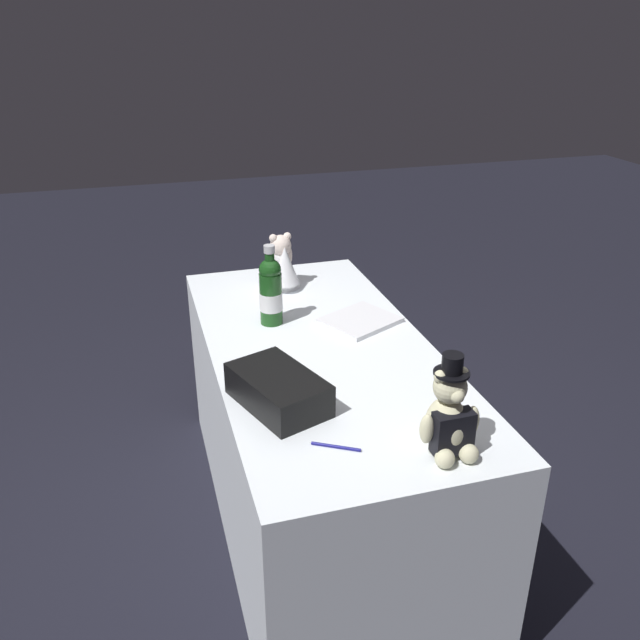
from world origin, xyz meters
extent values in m
plane|color=black|center=(0.00, 0.00, 0.00)|extent=(12.00, 12.00, 0.00)
cube|color=white|center=(0.00, 0.00, 0.39)|extent=(1.64, 0.76, 0.77)
ellipsoid|color=beige|center=(-0.68, -0.15, 0.85)|extent=(0.13, 0.11, 0.16)
cube|color=black|center=(-0.71, -0.15, 0.85)|extent=(0.05, 0.11, 0.12)
sphere|color=beige|center=(-0.68, -0.15, 0.97)|extent=(0.09, 0.09, 0.09)
sphere|color=beige|center=(-0.71, -0.15, 0.96)|extent=(0.04, 0.04, 0.04)
sphere|color=beige|center=(-0.68, -0.12, 1.00)|extent=(0.03, 0.03, 0.03)
sphere|color=beige|center=(-0.68, -0.18, 1.00)|extent=(0.03, 0.03, 0.03)
ellipsoid|color=beige|center=(-0.69, -0.08, 0.86)|extent=(0.04, 0.04, 0.09)
ellipsoid|color=beige|center=(-0.69, -0.21, 0.86)|extent=(0.04, 0.04, 0.09)
sphere|color=beige|center=(-0.74, -0.11, 0.80)|extent=(0.05, 0.05, 0.05)
sphere|color=beige|center=(-0.74, -0.18, 0.80)|extent=(0.05, 0.05, 0.05)
cylinder|color=black|center=(-0.68, -0.15, 1.01)|extent=(0.09, 0.09, 0.01)
cylinder|color=black|center=(-0.68, -0.15, 1.04)|extent=(0.06, 0.06, 0.05)
cone|color=white|center=(0.58, 0.00, 0.85)|extent=(0.16, 0.16, 0.14)
ellipsoid|color=white|center=(0.58, 0.00, 0.91)|extent=(0.07, 0.06, 0.06)
sphere|color=beige|center=(0.58, 0.00, 0.96)|extent=(0.09, 0.09, 0.09)
sphere|color=beige|center=(0.62, 0.01, 0.95)|extent=(0.04, 0.04, 0.04)
sphere|color=beige|center=(0.59, -0.03, 0.99)|extent=(0.03, 0.03, 0.03)
sphere|color=beige|center=(0.58, 0.03, 0.99)|extent=(0.03, 0.03, 0.03)
ellipsoid|color=beige|center=(0.61, -0.04, 0.90)|extent=(0.03, 0.03, 0.08)
ellipsoid|color=beige|center=(0.60, 0.05, 0.90)|extent=(0.03, 0.03, 0.08)
cone|color=white|center=(0.53, -0.01, 0.88)|extent=(0.14, 0.13, 0.16)
cylinder|color=#184718|center=(0.24, 0.12, 0.87)|extent=(0.08, 0.08, 0.20)
sphere|color=#184718|center=(0.24, 0.12, 0.98)|extent=(0.08, 0.08, 0.08)
cylinder|color=#184718|center=(0.24, 0.12, 1.03)|extent=(0.04, 0.04, 0.08)
cylinder|color=silver|center=(0.24, 0.12, 1.06)|extent=(0.04, 0.04, 0.03)
cylinder|color=white|center=(0.24, 0.12, 0.86)|extent=(0.09, 0.09, 0.07)
cylinder|color=navy|center=(-0.59, 0.13, 0.78)|extent=(0.08, 0.12, 0.01)
cone|color=silver|center=(-0.55, 0.19, 0.78)|extent=(0.01, 0.02, 0.01)
cube|color=black|center=(-0.33, 0.23, 0.82)|extent=(0.36, 0.28, 0.10)
cube|color=#B7B7BF|center=(-0.36, 0.14, 0.82)|extent=(0.04, 0.02, 0.03)
cube|color=white|center=(0.14, -0.20, 0.78)|extent=(0.31, 0.33, 0.02)
camera|label=1|loc=(-1.97, 0.58, 1.83)|focal=36.99mm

